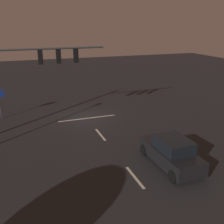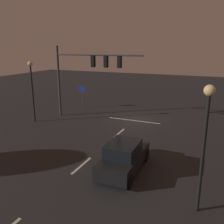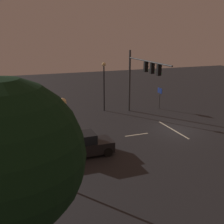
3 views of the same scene
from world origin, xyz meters
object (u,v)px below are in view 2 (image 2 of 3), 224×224
(traffic_signal_assembly, at_px, (86,68))
(route_sign, at_px, (83,92))
(street_lamp_left_kerb, at_px, (206,127))
(street_lamp_right_kerb, at_px, (32,81))
(car_approaching, at_px, (124,157))

(traffic_signal_assembly, xyz_separation_m, route_sign, (2.58, -3.62, -2.99))
(traffic_signal_assembly, height_order, street_lamp_left_kerb, traffic_signal_assembly)
(street_lamp_left_kerb, height_order, route_sign, street_lamp_left_kerb)
(traffic_signal_assembly, bearing_deg, route_sign, -54.55)
(route_sign, bearing_deg, traffic_signal_assembly, 125.45)
(street_lamp_right_kerb, xyz_separation_m, route_sign, (-1.52, -6.32, -1.99))
(car_approaching, bearing_deg, traffic_signal_assembly, -50.01)
(street_lamp_right_kerb, bearing_deg, traffic_signal_assembly, -146.65)
(street_lamp_left_kerb, bearing_deg, traffic_signal_assembly, -42.92)
(street_lamp_right_kerb, bearing_deg, car_approaching, 153.75)
(traffic_signal_assembly, bearing_deg, street_lamp_left_kerb, 137.08)
(car_approaching, height_order, route_sign, route_sign)
(car_approaching, relative_size, street_lamp_right_kerb, 0.80)
(street_lamp_left_kerb, bearing_deg, route_sign, -45.60)
(car_approaching, height_order, street_lamp_right_kerb, street_lamp_right_kerb)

